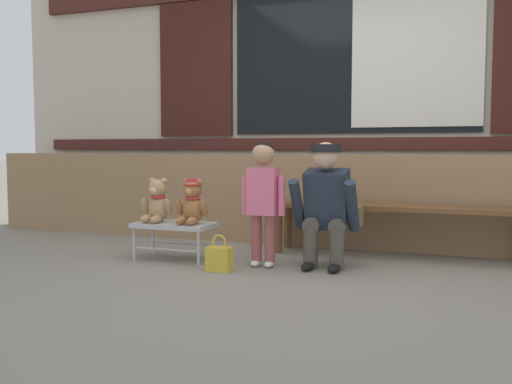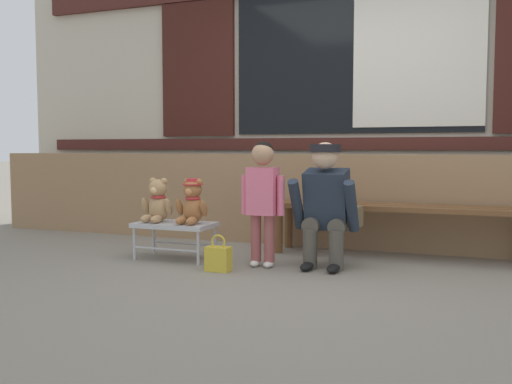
{
  "view_description": "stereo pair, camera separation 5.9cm",
  "coord_description": "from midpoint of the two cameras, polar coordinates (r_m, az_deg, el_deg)",
  "views": [
    {
      "loc": [
        1.1,
        -3.72,
        0.9
      ],
      "look_at": [
        -0.53,
        0.59,
        0.55
      ],
      "focal_mm": 39.92,
      "sensor_mm": 36.0,
      "label": 1
    },
    {
      "loc": [
        1.15,
        -3.7,
        0.9
      ],
      "look_at": [
        -0.53,
        0.59,
        0.55
      ],
      "focal_mm": 39.92,
      "sensor_mm": 36.0,
      "label": 2
    }
  ],
  "objects": [
    {
      "name": "brick_low_wall",
      "position": [
        5.28,
        8.97,
        -0.87
      ],
      "size": [
        7.62,
        0.25,
        0.85
      ],
      "primitive_type": "cube",
      "color": "#997551",
      "rests_on": "ground"
    },
    {
      "name": "ground_plane",
      "position": [
        3.98,
        4.43,
        -8.75
      ],
      "size": [
        60.0,
        60.0,
        0.0
      ],
      "primitive_type": "plane",
      "color": "gray"
    },
    {
      "name": "handbag_on_ground",
      "position": [
        4.23,
        -3.4,
        -6.63
      ],
      "size": [
        0.18,
        0.11,
        0.27
      ],
      "color": "gold",
      "rests_on": "ground"
    },
    {
      "name": "adult_crouching",
      "position": [
        4.33,
        7.56,
        -1.25
      ],
      "size": [
        0.5,
        0.49,
        0.95
      ],
      "color": "#4C473D",
      "rests_on": "ground"
    },
    {
      "name": "child_standing",
      "position": [
        4.31,
        1.07,
        0.25
      ],
      "size": [
        0.35,
        0.18,
        0.96
      ],
      "color": "#994C4C",
      "rests_on": "ground"
    },
    {
      "name": "shop_facade",
      "position": [
        5.83,
        10.3,
        13.0
      ],
      "size": [
        7.77,
        0.26,
        3.56
      ],
      "color": "beige",
      "rests_on": "ground"
    },
    {
      "name": "teddy_bear_plain",
      "position": [
        4.75,
        -9.5,
        -0.99
      ],
      "size": [
        0.28,
        0.26,
        0.36
      ],
      "color": "tan",
      "rests_on": "small_display_bench"
    },
    {
      "name": "teddy_bear_with_hat",
      "position": [
        4.59,
        -6.06,
        -1.02
      ],
      "size": [
        0.28,
        0.27,
        0.36
      ],
      "color": "#A86B3D",
      "rests_on": "small_display_bench"
    },
    {
      "name": "wooden_bench_long",
      "position": [
        4.84,
        14.13,
        -2.05
      ],
      "size": [
        2.1,
        0.4,
        0.44
      ],
      "color": "brown",
      "rests_on": "ground"
    },
    {
      "name": "small_display_bench",
      "position": [
        4.69,
        -7.79,
        -3.47
      ],
      "size": [
        0.64,
        0.36,
        0.3
      ],
      "color": "#BCBCC1",
      "rests_on": "ground"
    }
  ]
}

